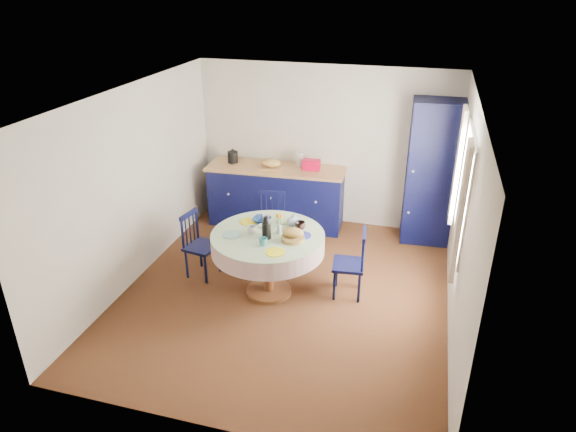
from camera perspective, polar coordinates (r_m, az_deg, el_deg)
name	(u,v)px	position (r m, az deg, el deg)	size (l,w,h in m)	color
floor	(285,292)	(6.63, -0.29, -8.47)	(4.50, 4.50, 0.00)	black
ceiling	(285,96)	(5.63, -0.35, 13.14)	(4.50, 4.50, 0.00)	white
wall_back	(325,146)	(8.07, 4.08, 7.73)	(4.00, 0.02, 2.50)	white
wall_left	(134,186)	(6.80, -16.77, 3.22)	(0.02, 4.50, 2.50)	white
wall_right	(463,223)	(5.85, 18.88, -0.78)	(0.02, 4.50, 2.50)	white
window	(462,189)	(6.02, 18.73, 2.84)	(0.10, 1.74, 1.45)	white
kitchen_counter	(276,195)	(8.17, -1.30, 2.36)	(2.19, 0.78, 1.20)	black
pantry_cabinet	(433,173)	(7.75, 15.78, 4.61)	(0.78, 0.58, 2.13)	black
dining_table	(269,243)	(6.26, -2.17, -3.06)	(1.38, 1.38, 1.12)	#5A2F19
chair_left	(199,244)	(6.88, -9.82, -3.12)	(0.45, 0.46, 0.89)	black
chair_far	(271,224)	(7.29, -1.93, -0.89)	(0.46, 0.45, 0.92)	black
chair_right	(352,263)	(6.41, 7.08, -5.23)	(0.42, 0.43, 0.89)	black
mug_a	(252,230)	(6.22, -4.00, -1.51)	(0.12, 0.12, 0.10)	silver
mug_b	(263,242)	(5.93, -2.77, -2.88)	(0.10, 0.10, 0.10)	teal
mug_c	(300,226)	(6.28, 1.36, -1.10)	(0.13, 0.13, 0.10)	black
mug_d	(266,218)	(6.51, -2.48, -0.23)	(0.09, 0.09, 0.08)	silver
cobalt_bowl	(262,220)	(6.49, -2.91, -0.44)	(0.23, 0.23, 0.06)	navy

